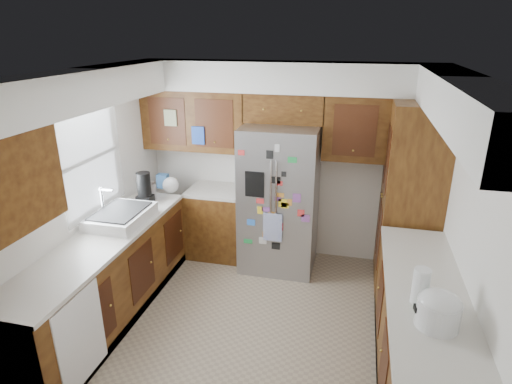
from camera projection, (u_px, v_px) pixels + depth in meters
floor at (256, 321)px, 4.44m from camera, size 3.60×3.60×0.00m
room_shell at (255, 141)px, 4.16m from camera, size 3.64×3.24×2.52m
left_counter_run at (135, 267)px, 4.62m from camera, size 1.36×3.20×0.92m
right_counter_run at (419, 341)px, 3.53m from camera, size 0.63×2.25×0.92m
pantry at (411, 198)px, 4.78m from camera, size 0.60×0.90×2.15m
fridge at (279, 199)px, 5.22m from camera, size 0.90×0.79×1.80m
bridge_cabinet at (285, 108)px, 5.05m from camera, size 0.96×0.34×0.35m
fridge_top_items at (267, 80)px, 4.95m from camera, size 0.65×0.33×0.31m
sink_assembly at (121, 216)px, 4.52m from camera, size 0.52×0.70×0.37m
left_counter_clutter at (156, 187)px, 5.17m from camera, size 0.35×0.87×0.38m
rice_cooker at (439, 309)px, 2.89m from camera, size 0.30×0.29×0.26m
paper_towel at (421, 286)px, 3.15m from camera, size 0.12×0.12×0.28m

